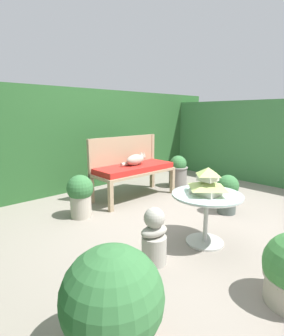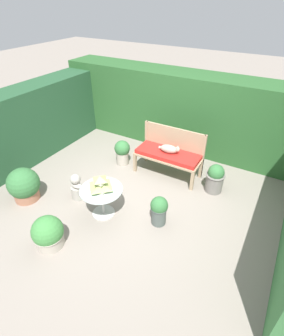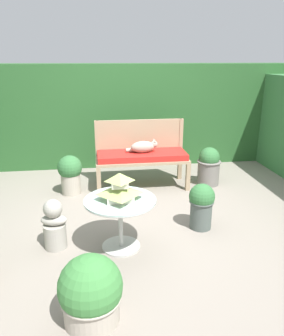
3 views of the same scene
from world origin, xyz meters
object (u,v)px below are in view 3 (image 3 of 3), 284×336
object	(u,v)px
cat	(143,147)
potted_plant_patio_mid	(91,292)
potted_plant_table_far	(201,204)
pagoda_birdhouse	(120,188)
patio_table	(120,210)
potted_plant_bench_left	(70,173)
garden_bust	(54,226)
potted_plant_table_near	(209,166)
garden_bench	(142,158)

from	to	relation	value
cat	potted_plant_patio_mid	distance (m)	2.73
potted_plant_table_far	potted_plant_patio_mid	bearing A→B (deg)	-134.60
cat	pagoda_birdhouse	bearing A→B (deg)	-112.26
cat	patio_table	xyz separation A→B (m)	(-0.47, -1.64, -0.20)
cat	potted_plant_table_far	size ratio (longest dim) A/B	0.89
potted_plant_bench_left	patio_table	bearing A→B (deg)	-68.45
pagoda_birdhouse	garden_bust	bearing A→B (deg)	171.92
potted_plant_table_near	garden_bench	bearing A→B (deg)	177.27
cat	potted_plant_bench_left	world-z (taller)	cat
garden_bench	potted_plant_table_far	bearing A→B (deg)	-70.10
cat	potted_plant_table_near	bearing A→B (deg)	-8.91
garden_bust	potted_plant_table_near	distance (m)	2.61
cat	pagoda_birdhouse	distance (m)	1.70
garden_bench	garden_bust	size ratio (longest dim) A/B	2.55
garden_bench	cat	distance (m)	0.17
potted_plant_table_near	potted_plant_bench_left	distance (m)	2.07
potted_plant_table_near	patio_table	bearing A→B (deg)	-132.65
cat	pagoda_birdhouse	world-z (taller)	pagoda_birdhouse
cat	garden_bust	world-z (taller)	cat
garden_bust	potted_plant_bench_left	distance (m)	1.42
pagoda_birdhouse	potted_plant_table_near	world-z (taller)	pagoda_birdhouse
cat	patio_table	world-z (taller)	cat
pagoda_birdhouse	potted_plant_table_far	world-z (taller)	pagoda_birdhouse
potted_plant_patio_mid	potted_plant_table_far	xyz separation A→B (m)	(1.23, 1.24, 0.04)
garden_bust	cat	bearing A→B (deg)	63.03
garden_bust	potted_plant_table_near	size ratio (longest dim) A/B	0.91
potted_plant_table_near	cat	bearing A→B (deg)	177.40
garden_bench	potted_plant_patio_mid	bearing A→B (deg)	-105.83
garden_bench	garden_bust	world-z (taller)	garden_bench
garden_bench	garden_bust	xyz separation A→B (m)	(-1.11, -1.55, -0.21)
pagoda_birdhouse	potted_plant_bench_left	xyz separation A→B (m)	(-0.60, 1.51, -0.35)
garden_bust	potted_plant_table_far	xyz separation A→B (m)	(1.60, 0.19, 0.04)
garden_bust	potted_plant_patio_mid	size ratio (longest dim) A/B	1.00
pagoda_birdhouse	potted_plant_table_far	size ratio (longest dim) A/B	0.66
pagoda_birdhouse	potted_plant_table_near	distance (m)	2.20
potted_plant_table_near	potted_plant_bench_left	bearing A→B (deg)	-177.76
garden_bench	cat	size ratio (longest dim) A/B	2.86
patio_table	potted_plant_table_far	bearing A→B (deg)	17.14
patio_table	garden_bust	size ratio (longest dim) A/B	1.35
garden_bust	potted_plant_table_near	xyz separation A→B (m)	(2.13, 1.50, 0.05)
garden_bust	potted_plant_bench_left	size ratio (longest dim) A/B	0.94
cat	potted_plant_table_near	xyz separation A→B (m)	(1.00, -0.05, -0.33)
patio_table	pagoda_birdhouse	size ratio (longest dim) A/B	2.04
garden_bench	potted_plant_patio_mid	distance (m)	2.71
garden_bench	cat	world-z (taller)	cat
pagoda_birdhouse	potted_plant_table_near	xyz separation A→B (m)	(1.47, 1.59, -0.36)
cat	potted_plant_patio_mid	world-z (taller)	cat
patio_table	pagoda_birdhouse	xyz separation A→B (m)	(0.00, -0.00, 0.23)
potted_plant_patio_mid	pagoda_birdhouse	bearing A→B (deg)	73.04
garden_bench	potted_plant_bench_left	bearing A→B (deg)	-172.92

